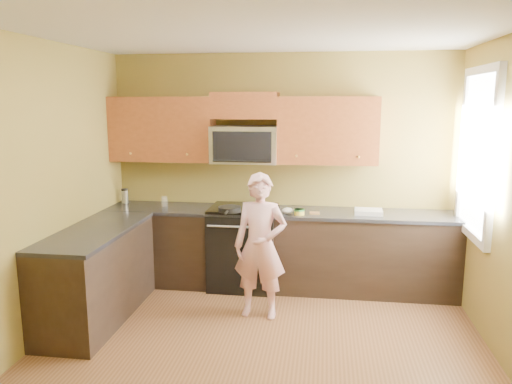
% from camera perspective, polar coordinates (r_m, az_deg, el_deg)
% --- Properties ---
extents(floor, '(4.00, 4.00, 0.00)m').
position_cam_1_polar(floor, '(4.39, 0.22, -18.86)').
color(floor, brown).
rests_on(floor, ground).
extents(ceiling, '(4.00, 4.00, 0.00)m').
position_cam_1_polar(ceiling, '(3.87, 0.25, 18.63)').
color(ceiling, white).
rests_on(ceiling, ground).
extents(wall_back, '(4.00, 0.00, 4.00)m').
position_cam_1_polar(wall_back, '(5.87, 2.89, 2.63)').
color(wall_back, olive).
rests_on(wall_back, ground).
extents(wall_front, '(4.00, 0.00, 4.00)m').
position_cam_1_polar(wall_front, '(2.03, -7.65, -12.92)').
color(wall_front, olive).
rests_on(wall_front, ground).
extents(wall_left, '(0.00, 4.00, 4.00)m').
position_cam_1_polar(wall_left, '(4.62, -25.14, -0.52)').
color(wall_left, olive).
rests_on(wall_left, ground).
extents(cabinet_back_run, '(4.00, 0.60, 0.88)m').
position_cam_1_polar(cabinet_back_run, '(5.78, 2.54, -6.76)').
color(cabinet_back_run, black).
rests_on(cabinet_back_run, floor).
extents(cabinet_left_run, '(0.60, 1.60, 0.88)m').
position_cam_1_polar(cabinet_left_run, '(5.21, -17.93, -9.23)').
color(cabinet_left_run, black).
rests_on(cabinet_left_run, floor).
extents(countertop_back, '(4.00, 0.62, 0.04)m').
position_cam_1_polar(countertop_back, '(5.65, 2.57, -2.33)').
color(countertop_back, black).
rests_on(countertop_back, cabinet_back_run).
extents(countertop_left, '(0.62, 1.60, 0.04)m').
position_cam_1_polar(countertop_left, '(5.07, -18.12, -4.33)').
color(countertop_left, black).
rests_on(countertop_left, cabinet_left_run).
extents(stove, '(0.76, 0.65, 0.95)m').
position_cam_1_polar(stove, '(5.79, -1.45, -6.34)').
color(stove, black).
rests_on(stove, floor).
extents(microwave, '(0.76, 0.40, 0.42)m').
position_cam_1_polar(microwave, '(5.71, -1.29, 3.43)').
color(microwave, silver).
rests_on(microwave, wall_back).
extents(upper_cab_left, '(1.22, 0.33, 0.75)m').
position_cam_1_polar(upper_cab_left, '(5.98, -10.65, 3.57)').
color(upper_cab_left, brown).
rests_on(upper_cab_left, wall_back).
extents(upper_cab_right, '(1.12, 0.33, 0.75)m').
position_cam_1_polar(upper_cab_right, '(5.67, 8.20, 3.27)').
color(upper_cab_right, brown).
rests_on(upper_cab_right, wall_back).
extents(upper_cab_over_mw, '(0.76, 0.33, 0.30)m').
position_cam_1_polar(upper_cab_over_mw, '(5.70, -1.26, 9.97)').
color(upper_cab_over_mw, brown).
rests_on(upper_cab_over_mw, wall_back).
extents(window, '(0.06, 1.06, 1.66)m').
position_cam_1_polar(window, '(5.23, 24.30, 4.05)').
color(window, white).
rests_on(window, wall_right).
extents(woman, '(0.56, 0.39, 1.46)m').
position_cam_1_polar(woman, '(4.93, 0.50, -6.26)').
color(woman, pink).
rests_on(woman, floor).
extents(frying_pan, '(0.26, 0.44, 0.06)m').
position_cam_1_polar(frying_pan, '(5.45, -3.07, -2.27)').
color(frying_pan, black).
rests_on(frying_pan, stove).
extents(butter_tub, '(0.12, 0.12, 0.08)m').
position_cam_1_polar(butter_tub, '(5.44, 5.03, -2.64)').
color(butter_tub, '#FFE343').
rests_on(butter_tub, countertop_back).
extents(toast_slice, '(0.11, 0.11, 0.01)m').
position_cam_1_polar(toast_slice, '(5.50, 6.81, -2.45)').
color(toast_slice, '#B27F47').
rests_on(toast_slice, countertop_back).
extents(napkin_a, '(0.12, 0.13, 0.06)m').
position_cam_1_polar(napkin_a, '(5.52, -0.23, -2.08)').
color(napkin_a, silver).
rests_on(napkin_a, countertop_back).
extents(napkin_b, '(0.15, 0.16, 0.07)m').
position_cam_1_polar(napkin_b, '(5.48, 3.66, -2.17)').
color(napkin_b, silver).
rests_on(napkin_b, countertop_back).
extents(dish_towel, '(0.31, 0.25, 0.05)m').
position_cam_1_polar(dish_towel, '(5.60, 12.88, -2.23)').
color(dish_towel, white).
rests_on(dish_towel, countertop_back).
extents(travel_mug, '(0.09, 0.09, 0.18)m').
position_cam_1_polar(travel_mug, '(6.25, -14.89, -1.23)').
color(travel_mug, silver).
rests_on(travel_mug, countertop_back).
extents(glass_a, '(0.09, 0.09, 0.12)m').
position_cam_1_polar(glass_a, '(5.93, -10.55, -1.08)').
color(glass_a, silver).
rests_on(glass_a, countertop_back).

